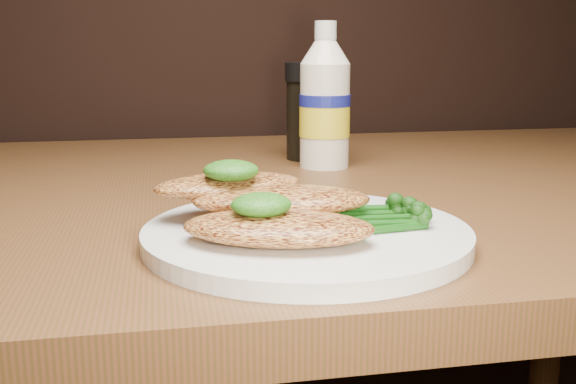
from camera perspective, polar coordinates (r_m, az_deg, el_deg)
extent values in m
cylinder|color=white|center=(0.54, 1.57, -3.66)|extent=(0.26, 0.26, 0.01)
ellipsoid|color=#D28D43|center=(0.50, -0.83, -3.03)|extent=(0.16, 0.11, 0.02)
ellipsoid|color=#D28D43|center=(0.55, -0.60, -0.67)|extent=(0.15, 0.09, 0.02)
ellipsoid|color=#D28D43|center=(0.57, -5.06, 0.58)|extent=(0.13, 0.08, 0.02)
ellipsoid|color=#0E3307|center=(0.49, -2.28, -1.08)|extent=(0.05, 0.05, 0.02)
ellipsoid|color=#0E3307|center=(0.55, -4.85, 1.82)|extent=(0.06, 0.05, 0.02)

